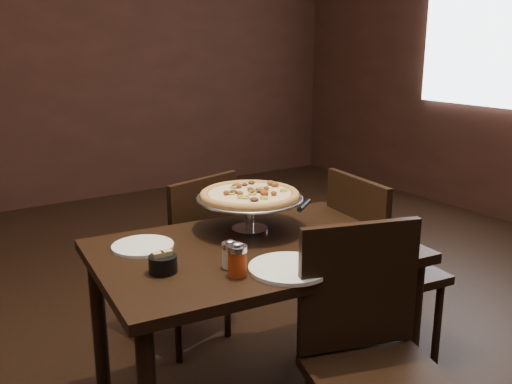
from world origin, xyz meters
TOP-DOWN VIEW (x-y plane):
  - room at (0.06, 0.03)m, footprint 6.04×7.04m
  - dining_table at (-0.06, 0.07)m, footprint 1.19×0.86m
  - pizza_stand at (0.04, 0.23)m, footprint 0.42×0.42m
  - parmesan_shaker at (-0.22, -0.05)m, footprint 0.05×0.05m
  - pepper_flake_shaker at (-0.24, -0.12)m, footprint 0.06×0.06m
  - packet_caddy at (-0.43, 0.03)m, footprint 0.09×0.09m
  - napkin_stack at (0.31, -0.22)m, footprint 0.16×0.16m
  - plate_left at (-0.39, 0.28)m, footprint 0.22×0.22m
  - plate_near at (-0.08, -0.18)m, footprint 0.27×0.27m
  - serving_spatula at (0.13, 0.01)m, footprint 0.17×0.17m
  - chair_far at (-0.01, 0.69)m, footprint 0.48×0.48m
  - chair_near at (0.05, -0.45)m, footprint 0.51×0.51m
  - chair_side at (0.61, 0.10)m, footprint 0.45×0.45m

SIDE VIEW (x-z plane):
  - chair_far at x=-0.01m, z-range 0.04..0.88m
  - chair_side at x=0.61m, z-range 0.04..0.91m
  - chair_near at x=0.05m, z-range 0.04..0.91m
  - dining_table at x=-0.06m, z-range 0.26..0.96m
  - plate_left at x=-0.39m, z-range 0.70..0.71m
  - plate_near at x=-0.08m, z-range 0.70..0.71m
  - napkin_stack at x=0.31m, z-range 0.70..0.71m
  - packet_caddy at x=-0.43m, z-range 0.69..0.77m
  - parmesan_shaker at x=-0.22m, z-range 0.70..0.79m
  - pepper_flake_shaker at x=-0.24m, z-range 0.70..0.81m
  - serving_spatula at x=0.13m, z-range 0.82..0.85m
  - pizza_stand at x=0.04m, z-range 0.75..0.93m
  - room at x=0.06m, z-range -0.02..2.82m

